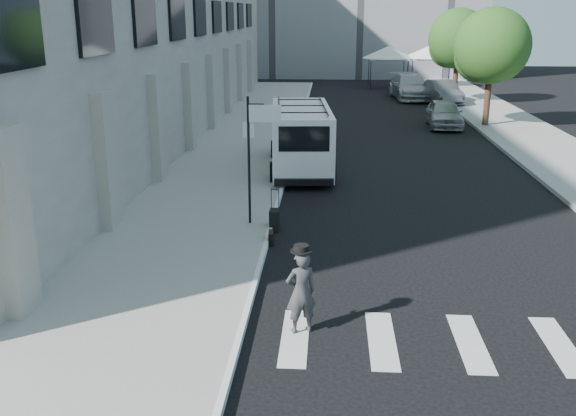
# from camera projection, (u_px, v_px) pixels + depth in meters

# --- Properties ---
(ground) EXTENTS (120.00, 120.00, 0.00)m
(ground) POSITION_uv_depth(u_px,v_px,m) (346.00, 275.00, 14.69)
(ground) COLOR black
(ground) RESTS_ON ground
(sidewalk_left) EXTENTS (4.50, 48.00, 0.15)m
(sidewalk_left) POSITION_uv_depth(u_px,v_px,m) (249.00, 138.00, 30.19)
(sidewalk_left) COLOR gray
(sidewalk_left) RESTS_ON ground
(sidewalk_right) EXTENTS (4.00, 56.00, 0.15)m
(sidewalk_right) POSITION_uv_depth(u_px,v_px,m) (512.00, 127.00, 33.17)
(sidewalk_right) COLOR gray
(sidewalk_right) RESTS_ON ground
(building_left) EXTENTS (10.00, 44.00, 12.00)m
(building_left) POSITION_uv_depth(u_px,v_px,m) (102.00, 7.00, 30.81)
(building_left) COLOR gray
(building_left) RESTS_ON ground
(sign_pole) EXTENTS (1.03, 0.07, 3.50)m
(sign_pole) POSITION_uv_depth(u_px,v_px,m) (257.00, 134.00, 17.11)
(sign_pole) COLOR black
(sign_pole) RESTS_ON sidewalk_left
(tree_near) EXTENTS (3.80, 3.83, 6.03)m
(tree_near) POSITION_uv_depth(u_px,v_px,m) (489.00, 49.00, 32.26)
(tree_near) COLOR black
(tree_near) RESTS_ON ground
(tree_far) EXTENTS (3.80, 3.83, 6.03)m
(tree_far) POSITION_uv_depth(u_px,v_px,m) (456.00, 41.00, 40.85)
(tree_far) COLOR black
(tree_far) RESTS_ON ground
(tent_left) EXTENTS (4.00, 4.00, 3.20)m
(tent_left) POSITION_uv_depth(u_px,v_px,m) (388.00, 52.00, 49.88)
(tent_left) COLOR black
(tent_left) RESTS_ON ground
(tent_right) EXTENTS (4.00, 4.00, 3.20)m
(tent_right) POSITION_uv_depth(u_px,v_px,m) (429.00, 52.00, 50.15)
(tent_right) COLOR black
(tent_right) RESTS_ON ground
(businessman) EXTENTS (0.70, 0.59, 1.62)m
(businessman) POSITION_uv_depth(u_px,v_px,m) (301.00, 292.00, 11.86)
(businessman) COLOR #39393B
(businessman) RESTS_ON ground
(briefcase) EXTENTS (0.15, 0.45, 0.34)m
(briefcase) POSITION_uv_depth(u_px,v_px,m) (271.00, 238.00, 16.59)
(briefcase) COLOR black
(briefcase) RESTS_ON ground
(suitcase) EXTENTS (0.26, 0.42, 1.15)m
(suitcase) POSITION_uv_depth(u_px,v_px,m) (274.00, 220.00, 17.58)
(suitcase) COLOR black
(suitcase) RESTS_ON ground
(cargo_van) EXTENTS (2.66, 6.54, 2.40)m
(cargo_van) POSITION_uv_depth(u_px,v_px,m) (301.00, 138.00, 24.07)
(cargo_van) COLOR white
(cargo_van) RESTS_ON ground
(parked_car_a) EXTENTS (1.87, 4.23, 1.41)m
(parked_car_a) POSITION_uv_depth(u_px,v_px,m) (444.00, 114.00, 33.22)
(parked_car_a) COLOR #9A9DA1
(parked_car_a) RESTS_ON ground
(parked_car_b) EXTENTS (2.17, 4.78, 1.52)m
(parked_car_b) POSITION_uv_depth(u_px,v_px,m) (442.00, 92.00, 41.51)
(parked_car_b) COLOR #4E5155
(parked_car_b) RESTS_ON ground
(parked_car_c) EXTENTS (2.81, 5.88, 1.65)m
(parked_car_c) POSITION_uv_depth(u_px,v_px,m) (410.00, 87.00, 43.89)
(parked_car_c) COLOR #A5A8AD
(parked_car_c) RESTS_ON ground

